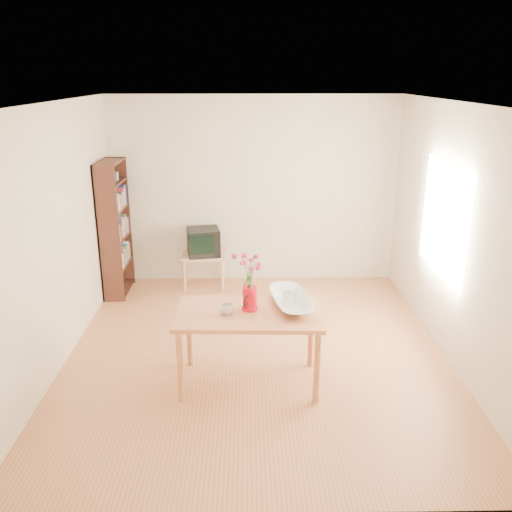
{
  "coord_description": "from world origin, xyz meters",
  "views": [
    {
      "loc": [
        -0.09,
        -5.19,
        2.86
      ],
      "look_at": [
        0.0,
        0.3,
        1.0
      ],
      "focal_mm": 38.0,
      "sensor_mm": 36.0,
      "label": 1
    }
  ],
  "objects_px": {
    "table": "(249,320)",
    "pitcher": "(250,299)",
    "mug": "(227,309)",
    "television": "(203,241)",
    "bowl": "(291,281)"
  },
  "relations": [
    {
      "from": "pitcher",
      "to": "mug",
      "type": "relative_size",
      "value": 1.91
    },
    {
      "from": "mug",
      "to": "television",
      "type": "distance_m",
      "value": 2.64
    },
    {
      "from": "bowl",
      "to": "television",
      "type": "distance_m",
      "value": 2.63
    },
    {
      "from": "table",
      "to": "mug",
      "type": "height_order",
      "value": "mug"
    },
    {
      "from": "pitcher",
      "to": "television",
      "type": "height_order",
      "value": "pitcher"
    },
    {
      "from": "pitcher",
      "to": "mug",
      "type": "xyz_separation_m",
      "value": [
        -0.21,
        -0.09,
        -0.06
      ]
    },
    {
      "from": "table",
      "to": "mug",
      "type": "distance_m",
      "value": 0.25
    },
    {
      "from": "table",
      "to": "pitcher",
      "type": "bearing_deg",
      "value": 85.93
    },
    {
      "from": "table",
      "to": "television",
      "type": "xyz_separation_m",
      "value": [
        -0.62,
        2.56,
        -0.01
      ]
    },
    {
      "from": "mug",
      "to": "television",
      "type": "height_order",
      "value": "mug"
    },
    {
      "from": "pitcher",
      "to": "table",
      "type": "bearing_deg",
      "value": -73.55
    },
    {
      "from": "table",
      "to": "bowl",
      "type": "xyz_separation_m",
      "value": [
        0.4,
        0.16,
        0.33
      ]
    },
    {
      "from": "television",
      "to": "pitcher",
      "type": "bearing_deg",
      "value": -86.22
    },
    {
      "from": "table",
      "to": "television",
      "type": "bearing_deg",
      "value": 105.48
    },
    {
      "from": "pitcher",
      "to": "bowl",
      "type": "xyz_separation_m",
      "value": [
        0.39,
        0.11,
        0.14
      ]
    }
  ]
}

